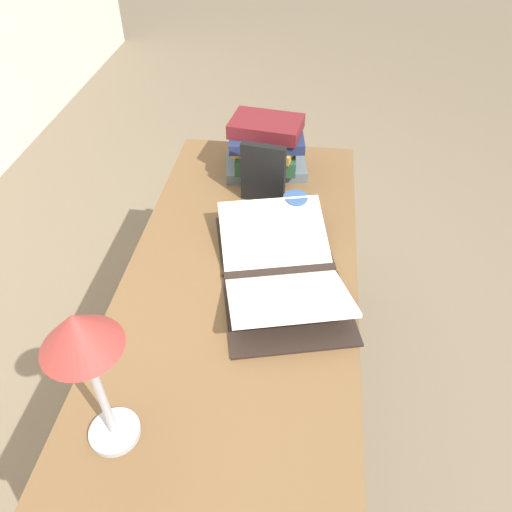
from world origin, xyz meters
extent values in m
plane|color=#70604C|center=(0.00, 0.00, 0.00)|extent=(12.00, 12.00, 0.00)
cube|color=brown|center=(0.00, 0.00, 0.73)|extent=(1.58, 0.68, 0.03)
cube|color=brown|center=(0.74, -0.29, 0.36)|extent=(0.06, 0.06, 0.72)
cube|color=brown|center=(0.74, 0.29, 0.36)|extent=(0.06, 0.06, 0.72)
cube|color=black|center=(0.04, -0.12, 0.76)|extent=(0.10, 0.33, 0.02)
cube|color=black|center=(-0.11, -0.15, 0.75)|extent=(0.35, 0.40, 0.01)
cube|color=black|center=(0.18, -0.08, 0.75)|extent=(0.35, 0.40, 0.01)
cube|color=silver|center=(-0.09, -0.15, 0.80)|extent=(0.32, 0.38, 0.09)
cube|color=silver|center=(0.17, -0.08, 0.80)|extent=(0.32, 0.38, 0.09)
cube|color=slate|center=(0.58, -0.01, 0.77)|extent=(0.21, 0.32, 0.04)
cube|color=#234C2D|center=(0.58, -0.01, 0.82)|extent=(0.22, 0.23, 0.06)
cube|color=#BC8933|center=(0.58, -0.01, 0.86)|extent=(0.21, 0.24, 0.03)
cube|color=#1E284C|center=(0.58, -0.01, 0.90)|extent=(0.23, 0.29, 0.04)
cube|color=maroon|center=(0.58, -0.01, 0.94)|extent=(0.20, 0.27, 0.05)
cube|color=black|center=(0.40, -0.02, 0.86)|extent=(0.05, 0.15, 0.21)
cylinder|color=#ADADB2|center=(-0.51, 0.20, 0.76)|extent=(0.11, 0.11, 0.02)
cylinder|color=#ADADB2|center=(-0.51, 0.20, 0.91)|extent=(0.02, 0.02, 0.29)
cone|color=#99332D|center=(-0.51, 0.20, 1.10)|extent=(0.15, 0.15, 0.09)
cylinder|color=#335184|center=(0.31, -0.14, 0.80)|extent=(0.08, 0.08, 0.09)
torus|color=#335184|center=(0.28, -0.17, 0.80)|extent=(0.04, 0.04, 0.05)
camera|label=1|loc=(-1.01, -0.18, 1.78)|focal=35.00mm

